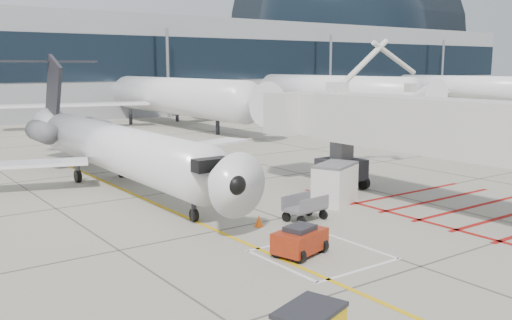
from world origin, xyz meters
TOP-DOWN VIEW (x-y plane):
  - ground_plane at (0.00, 0.00)m, footprint 260.00×260.00m
  - regional_jet at (-3.53, 12.77)m, footprint 23.36×29.36m
  - jet_bridge at (6.92, 1.27)m, footprint 8.91×18.45m
  - pushback_tug at (-2.66, -0.50)m, footprint 2.34×1.80m
  - baggage_cart at (0.66, 3.06)m, footprint 2.08×1.46m
  - ground_power_unit at (4.05, 4.65)m, footprint 3.04×2.48m
  - cone_nose at (-1.65, 3.51)m, footprint 0.37×0.37m
  - cone_side at (-1.43, 5.88)m, footprint 0.40×0.40m
  - terminal_building at (10.00, 70.00)m, footprint 180.00×28.00m
  - terminal_glass_band at (10.00, 55.95)m, footprint 180.00×0.10m
  - terminal_dome at (70.00, 70.00)m, footprint 40.00×28.00m
  - bg_aircraft_c at (14.97, 46.00)m, footprint 37.73×41.92m
  - bg_aircraft_d at (39.16, 46.00)m, footprint 37.87×42.07m
  - bg_aircraft_e at (71.19, 46.00)m, footprint 35.30×39.22m

SIDE VIEW (x-z plane):
  - ground_plane at x=0.00m, z-range 0.00..0.00m
  - cone_nose at x=-1.65m, z-range 0.00..0.51m
  - cone_side at x=-1.43m, z-range 0.00..0.55m
  - pushback_tug at x=-2.66m, z-range 0.00..1.20m
  - baggage_cart at x=0.66m, z-range 0.00..1.23m
  - ground_power_unit at x=4.05m, z-range 0.00..2.09m
  - jet_bridge at x=6.92m, z-range 0.00..7.34m
  - regional_jet at x=-3.53m, z-range 0.00..7.66m
  - bg_aircraft_e at x=71.19m, z-range 0.00..11.77m
  - bg_aircraft_c at x=14.97m, z-range 0.00..12.58m
  - bg_aircraft_d at x=39.16m, z-range 0.00..12.62m
  - terminal_building at x=10.00m, z-range 0.00..14.00m
  - terminal_glass_band at x=10.00m, z-range 5.00..11.00m
  - terminal_dome at x=70.00m, z-range 0.00..28.00m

